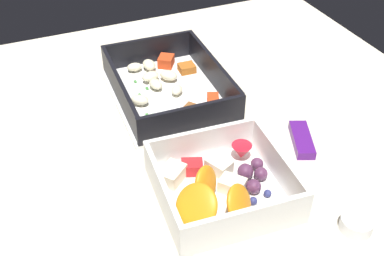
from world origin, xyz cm
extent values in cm
cube|color=beige|center=(0.00, 0.00, 1.00)|extent=(80.00, 80.00, 2.00)
cube|color=white|center=(-12.60, 0.47, 2.30)|extent=(21.66, 16.26, 0.60)
cube|color=black|center=(-22.85, 0.84, 4.80)|extent=(1.16, 15.53, 4.40)
cube|color=black|center=(-2.36, 0.10, 4.80)|extent=(1.16, 15.53, 4.40)
cube|color=black|center=(-12.34, 7.92, 4.80)|extent=(19.92, 1.32, 4.40)
cube|color=black|center=(-12.87, -6.99, 4.80)|extent=(19.92, 1.32, 4.40)
ellipsoid|color=beige|center=(-16.82, -0.98, 3.59)|extent=(2.68, 3.27, 1.42)
ellipsoid|color=beige|center=(-11.38, -4.54, 3.53)|extent=(3.14, 3.23, 1.33)
ellipsoid|color=beige|center=(-16.00, 1.74, 3.61)|extent=(3.50, 3.45, 1.45)
ellipsoid|color=beige|center=(-14.50, -0.94, 3.51)|extent=(2.86, 2.23, 1.30)
ellipsoid|color=beige|center=(-20.78, -2.37, 3.45)|extent=(1.78, 2.49, 1.22)
ellipsoid|color=beige|center=(-11.86, 1.52, 3.42)|extent=(2.88, 2.70, 1.18)
ellipsoid|color=beige|center=(-20.33, 0.43, 3.58)|extent=(2.88, 2.08, 1.40)
cube|color=red|center=(-7.05, 5.35, 3.22)|extent=(3.96, 2.95, 1.24)
cube|color=#AD5B1E|center=(-17.49, 5.49, 3.21)|extent=(2.44, 2.64, 1.23)
cube|color=brown|center=(-6.25, 1.84, 3.18)|extent=(3.38, 3.25, 1.15)
cube|color=red|center=(-20.54, 3.03, 3.45)|extent=(3.50, 3.41, 1.69)
cube|color=#387A33|center=(-8.09, -3.71, 2.70)|extent=(0.60, 0.40, 0.20)
cube|color=#387A33|center=(-17.62, -3.29, 2.70)|extent=(0.60, 0.40, 0.20)
cube|color=#387A33|center=(-13.80, -3.84, 2.70)|extent=(0.60, 0.40, 0.20)
cube|color=#387A33|center=(-15.05, -2.21, 2.70)|extent=(0.60, 0.40, 0.20)
cube|color=#387A33|center=(-8.51, -4.43, 2.70)|extent=(0.60, 0.40, 0.20)
cube|color=#387A33|center=(-6.10, -4.92, 2.70)|extent=(0.60, 0.40, 0.20)
cube|color=white|center=(9.36, -1.13, 2.30)|extent=(15.65, 16.12, 0.60)
cube|color=white|center=(2.37, -0.63, 4.64)|extent=(1.67, 15.12, 4.08)
cube|color=white|center=(16.35, -1.63, 4.64)|extent=(1.67, 15.12, 4.08)
cube|color=white|center=(9.87, 6.11, 4.64)|extent=(13.43, 1.55, 4.08)
cube|color=white|center=(8.84, -8.37, 4.64)|extent=(13.43, 1.55, 4.08)
ellipsoid|color=orange|center=(9.54, -3.37, 4.92)|extent=(4.72, 4.95, 4.43)
ellipsoid|color=orange|center=(13.83, -1.32, 4.95)|extent=(5.43, 5.53, 4.50)
ellipsoid|color=orange|center=(12.41, -5.80, 5.02)|extent=(6.61, 6.34, 4.65)
cube|color=#F4EACC|center=(5.36, -5.91, 3.58)|extent=(3.92, 4.07, 1.95)
cube|color=red|center=(4.90, -3.09, 3.39)|extent=(2.78, 3.17, 1.59)
cube|color=#F4EACC|center=(6.11, 0.04, 3.50)|extent=(3.64, 3.26, 1.79)
cube|color=#F4EACC|center=(9.77, -0.05, 3.48)|extent=(3.68, 3.59, 1.77)
sphere|color=#562D4C|center=(10.93, 2.23, 3.50)|extent=(1.80, 1.80, 1.80)
sphere|color=#562D4C|center=(9.31, 4.12, 3.44)|extent=(1.68, 1.68, 1.68)
sphere|color=#562D4C|center=(8.34, 2.49, 3.59)|extent=(1.97, 1.97, 1.97)
sphere|color=#562D4C|center=(7.52, 4.58, 3.40)|extent=(1.60, 1.60, 1.60)
cone|color=red|center=(4.94, 3.73, 3.65)|extent=(2.62, 2.62, 2.10)
sphere|color=navy|center=(12.20, 3.42, 3.06)|extent=(0.93, 0.93, 0.93)
sphere|color=navy|center=(15.01, 1.97, 3.17)|extent=(1.14, 1.14, 1.14)
sphere|color=navy|center=(12.61, 1.28, 3.08)|extent=(0.96, 0.96, 0.96)
cube|color=#51197A|center=(4.88, 13.00, 2.60)|extent=(7.39, 4.90, 1.20)
cylinder|color=white|center=(19.88, 10.24, 2.82)|extent=(3.65, 3.65, 1.64)
camera|label=1|loc=(45.16, -20.22, 43.74)|focal=44.98mm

